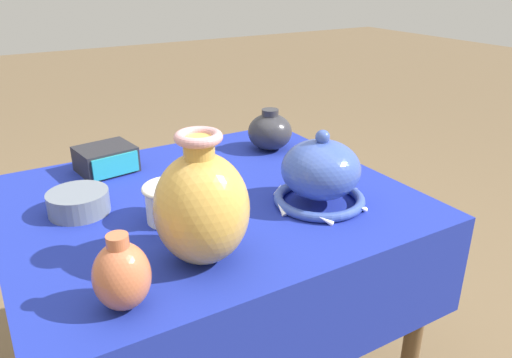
# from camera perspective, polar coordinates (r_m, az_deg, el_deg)

# --- Properties ---
(display_table) EXTENTS (0.91, 0.79, 0.68)m
(display_table) POSITION_cam_1_polar(r_m,az_deg,el_deg) (1.21, -5.26, -5.60)
(display_table) COLOR brown
(display_table) RESTS_ON ground_plane
(vase_tall_bulbous) EXTENTS (0.17, 0.17, 0.25)m
(vase_tall_bulbous) POSITION_cam_1_polar(r_m,az_deg,el_deg) (0.89, -6.23, -3.13)
(vase_tall_bulbous) COLOR gold
(vase_tall_bulbous) RESTS_ON display_table
(vase_dome_bell) EXTENTS (0.22, 0.21, 0.18)m
(vase_dome_bell) POSITION_cam_1_polar(r_m,az_deg,el_deg) (1.13, 7.38, 0.48)
(vase_dome_bell) COLOR #3851A8
(vase_dome_bell) RESTS_ON display_table
(mosaic_tile_box) EXTENTS (0.15, 0.14, 0.07)m
(mosaic_tile_box) POSITION_cam_1_polar(r_m,az_deg,el_deg) (1.37, -16.76, 2.19)
(mosaic_tile_box) COLOR #232328
(mosaic_tile_box) RESTS_ON display_table
(cup_wide_ivory) EXTENTS (0.12, 0.12, 0.08)m
(cup_wide_ivory) POSITION_cam_1_polar(r_m,az_deg,el_deg) (1.07, -9.78, -2.52)
(cup_wide_ivory) COLOR white
(cup_wide_ivory) RESTS_ON display_table
(jar_round_terracotta) EXTENTS (0.09, 0.09, 0.13)m
(jar_round_terracotta) POSITION_cam_1_polar(r_m,az_deg,el_deg) (0.82, -15.09, -10.58)
(jar_round_terracotta) COLOR #BC6642
(jar_round_terracotta) RESTS_ON display_table
(jar_round_charcoal) EXTENTS (0.13, 0.13, 0.12)m
(jar_round_charcoal) POSITION_cam_1_polar(r_m,az_deg,el_deg) (1.47, 1.60, 5.46)
(jar_round_charcoal) COLOR #2D2D33
(jar_round_charcoal) RESTS_ON display_table
(pot_squat_slate) EXTENTS (0.13, 0.13, 0.05)m
(pot_squat_slate) POSITION_cam_1_polar(r_m,az_deg,el_deg) (1.16, -19.62, -2.51)
(pot_squat_slate) COLOR slate
(pot_squat_slate) RESTS_ON display_table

